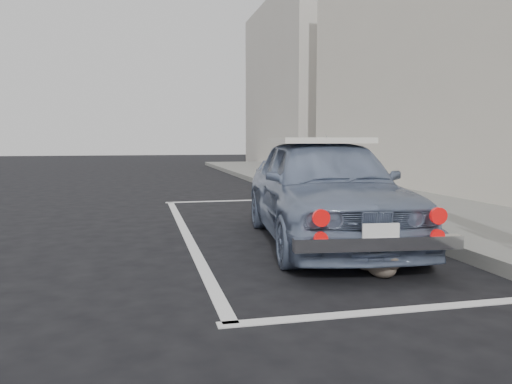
% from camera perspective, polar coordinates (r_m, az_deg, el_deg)
% --- Properties ---
extents(ground, '(80.00, 80.00, 0.00)m').
position_cam_1_polar(ground, '(4.29, 8.08, -11.50)').
color(ground, black).
rests_on(ground, ground).
extents(sidewalk, '(2.80, 40.00, 0.15)m').
position_cam_1_polar(sidewalk, '(7.56, 25.53, -3.81)').
color(sidewalk, slate).
rests_on(sidewalk, ground).
extents(building_far, '(3.50, 10.00, 8.00)m').
position_cam_1_polar(building_far, '(25.21, 5.20, 12.12)').
color(building_far, '#B7B1A6').
rests_on(building_far, ground).
extents(pline_rear, '(3.00, 0.12, 0.01)m').
position_cam_1_polar(pline_rear, '(4.07, 17.46, -12.63)').
color(pline_rear, silver).
rests_on(pline_rear, ground).
extents(pline_front, '(3.00, 0.12, 0.01)m').
position_cam_1_polar(pline_front, '(10.58, -2.15, -0.99)').
color(pline_front, silver).
rests_on(pline_front, ground).
extents(pline_side, '(0.12, 7.00, 0.01)m').
position_cam_1_polar(pline_side, '(6.95, -8.02, -4.69)').
color(pline_side, silver).
rests_on(pline_side, ground).
extents(retro_coupe, '(2.04, 4.13, 1.35)m').
position_cam_1_polar(retro_coupe, '(6.31, 7.78, 0.46)').
color(retro_coupe, '#7383A2').
rests_on(retro_coupe, ground).
extents(cat, '(0.31, 0.46, 0.25)m').
position_cam_1_polar(cat, '(4.84, 14.28, -8.16)').
color(cat, '#796A5C').
rests_on(cat, ground).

